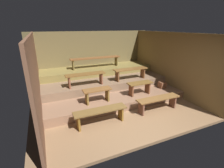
{
  "coord_description": "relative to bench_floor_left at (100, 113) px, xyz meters",
  "views": [
    {
      "loc": [
        -2.25,
        -2.9,
        2.6
      ],
      "look_at": [
        -0.05,
        2.16,
        0.62
      ],
      "focal_mm": 26.05,
      "sensor_mm": 36.0,
      "label": 1
    }
  ],
  "objects": [
    {
      "name": "bench_floor_right",
      "position": [
        1.95,
        0.0,
        0.0
      ],
      "size": [
        1.48,
        0.34,
        0.45
      ],
      "color": "brown",
      "rests_on": "ground"
    },
    {
      "name": "wall_left",
      "position": [
        -1.5,
        1.44,
        0.84
      ],
      "size": [
        0.06,
        5.35,
        2.38
      ],
      "primitive_type": "cube",
      "color": "brown",
      "rests_on": "ground"
    },
    {
      "name": "bench_floor_left",
      "position": [
        0.0,
        0.0,
        0.0
      ],
      "size": [
        1.48,
        0.34,
        0.45
      ],
      "color": "brown",
      "rests_on": "ground"
    },
    {
      "name": "wall_right",
      "position": [
        3.45,
        1.44,
        0.84
      ],
      "size": [
        0.06,
        5.35,
        2.38
      ],
      "primitive_type": "cube",
      "color": "brown",
      "rests_on": "ground"
    },
    {
      "name": "ground",
      "position": [
        0.98,
        1.44,
        -0.39
      ],
      "size": [
        5.7,
        5.35,
        0.08
      ],
      "primitive_type": "cube",
      "color": "olive"
    },
    {
      "name": "wooden_crate_lower",
      "position": [
        2.95,
        1.01,
        0.05
      ],
      "size": [
        0.24,
        0.24,
        0.24
      ],
      "primitive_type": "cube",
      "color": "brown",
      "rests_on": "platform_lower"
    },
    {
      "name": "bench_lower_right",
      "position": [
        1.77,
        0.81,
        0.25
      ],
      "size": [
        0.9,
        0.34,
        0.45
      ],
      "color": "brown",
      "rests_on": "platform_lower"
    },
    {
      "name": "platform_middle",
      "position": [
        0.98,
        2.55,
        0.07
      ],
      "size": [
        4.9,
        2.33,
        0.28
      ],
      "primitive_type": "cube",
      "color": "#7B5F48",
      "rests_on": "platform_lower"
    },
    {
      "name": "bench_middle_left",
      "position": [
        0.06,
        1.71,
        0.56
      ],
      "size": [
        1.41,
        0.34,
        0.45
      ],
      "color": "brown",
      "rests_on": "platform_middle"
    },
    {
      "name": "bench_upper_center",
      "position": [
        0.9,
        3.1,
        0.86
      ],
      "size": [
        2.25,
        0.34,
        0.45
      ],
      "color": "brown",
      "rests_on": "platform_upper"
    },
    {
      "name": "bench_lower_left",
      "position": [
        0.18,
        0.81,
        0.25
      ],
      "size": [
        0.9,
        0.34,
        0.45
      ],
      "color": "brown",
      "rests_on": "platform_lower"
    },
    {
      "name": "wall_back",
      "position": [
        0.98,
        3.75,
        0.84
      ],
      "size": [
        5.7,
        0.06,
        2.38
      ],
      "primitive_type": "cube",
      "color": "brown",
      "rests_on": "ground"
    },
    {
      "name": "bench_middle_right",
      "position": [
        1.89,
        1.71,
        0.56
      ],
      "size": [
        1.41,
        0.34,
        0.45
      ],
      "color": "brown",
      "rests_on": "platform_middle"
    },
    {
      "name": "platform_upper",
      "position": [
        0.98,
        3.1,
        0.35
      ],
      "size": [
        4.9,
        1.23,
        0.28
      ],
      "primitive_type": "cube",
      "color": "olive",
      "rests_on": "platform_middle"
    },
    {
      "name": "platform_lower",
      "position": [
        0.98,
        2.03,
        -0.21
      ],
      "size": [
        4.9,
        3.38,
        0.28
      ],
      "primitive_type": "cube",
      "color": "#87634A",
      "rests_on": "ground"
    }
  ]
}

